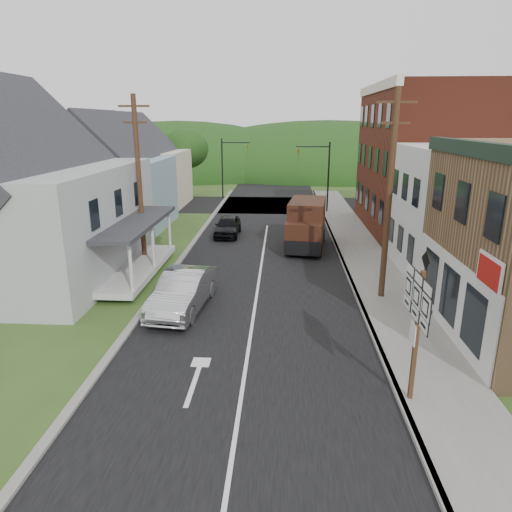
% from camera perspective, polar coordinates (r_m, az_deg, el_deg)
% --- Properties ---
extents(ground, '(120.00, 120.00, 0.00)m').
position_cam_1_polar(ground, '(17.70, -0.57, -9.18)').
color(ground, '#2D4719').
rests_on(ground, ground).
extents(road, '(9.00, 90.00, 0.02)m').
position_cam_1_polar(road, '(27.05, 0.85, 0.05)').
color(road, black).
rests_on(road, ground).
extents(cross_road, '(60.00, 9.00, 0.02)m').
position_cam_1_polar(cross_road, '(43.61, 1.82, 6.40)').
color(cross_road, black).
rests_on(cross_road, ground).
extents(sidewalk_right, '(2.80, 55.00, 0.15)m').
position_cam_1_polar(sidewalk_right, '(25.55, 13.99, -1.28)').
color(sidewalk_right, slate).
rests_on(sidewalk_right, ground).
extents(curb_right, '(0.20, 55.00, 0.15)m').
position_cam_1_polar(curb_right, '(25.33, 10.99, -1.24)').
color(curb_right, slate).
rests_on(curb_right, ground).
extents(curb_left, '(0.30, 55.00, 0.12)m').
position_cam_1_polar(curb_left, '(25.74, -9.74, -0.92)').
color(curb_left, slate).
rests_on(curb_left, ground).
extents(storefront_white, '(8.00, 7.00, 6.50)m').
position_cam_1_polar(storefront_white, '(25.92, 26.54, 4.96)').
color(storefront_white, silver).
rests_on(storefront_white, ground).
extents(storefront_red, '(8.00, 12.00, 10.00)m').
position_cam_1_polar(storefront_red, '(34.56, 20.87, 11.05)').
color(storefront_red, maroon).
rests_on(storefront_red, ground).
extents(house_gray, '(10.20, 12.24, 8.35)m').
position_cam_1_polar(house_gray, '(25.75, -27.52, 7.00)').
color(house_gray, '#B0B4B6').
rests_on(house_gray, ground).
extents(house_blue, '(7.14, 8.16, 7.28)m').
position_cam_1_polar(house_blue, '(35.29, -17.00, 9.35)').
color(house_blue, '#829AB2').
rests_on(house_blue, ground).
extents(house_cream, '(7.14, 8.16, 7.28)m').
position_cam_1_polar(house_cream, '(43.94, -13.62, 10.89)').
color(house_cream, beige).
rests_on(house_cream, ground).
extents(utility_pole_right, '(1.60, 0.26, 9.00)m').
position_cam_1_polar(utility_pole_right, '(20.16, 16.32, 7.25)').
color(utility_pole_right, '#472D19').
rests_on(utility_pole_right, ground).
extents(utility_pole_left, '(1.60, 0.26, 9.00)m').
position_cam_1_polar(utility_pole_left, '(25.27, -14.40, 9.16)').
color(utility_pole_left, '#472D19').
rests_on(utility_pole_left, ground).
extents(traffic_signal_right, '(2.87, 0.20, 6.00)m').
position_cam_1_polar(traffic_signal_right, '(39.73, 8.05, 10.73)').
color(traffic_signal_right, black).
rests_on(traffic_signal_right, ground).
extents(traffic_signal_left, '(2.87, 0.20, 6.00)m').
position_cam_1_polar(traffic_signal_left, '(46.89, -3.39, 11.73)').
color(traffic_signal_left, black).
rests_on(traffic_signal_left, ground).
extents(tree_left_c, '(5.80, 5.80, 8.41)m').
position_cam_1_polar(tree_left_c, '(41.18, -26.58, 12.44)').
color(tree_left_c, '#382616').
rests_on(tree_left_c, ground).
extents(tree_left_d, '(4.80, 4.80, 6.94)m').
position_cam_1_polar(tree_left_d, '(49.04, -8.82, 13.10)').
color(tree_left_d, '#382616').
rests_on(tree_left_d, ground).
extents(forested_ridge, '(90.00, 30.00, 16.00)m').
position_cam_1_polar(forested_ridge, '(71.33, 2.44, 10.36)').
color(forested_ridge, black).
rests_on(forested_ridge, ground).
extents(silver_sedan, '(2.28, 5.14, 1.64)m').
position_cam_1_polar(silver_sedan, '(19.40, -9.07, -4.39)').
color(silver_sedan, silver).
rests_on(silver_sedan, ground).
extents(dark_sedan, '(1.67, 4.03, 1.37)m').
position_cam_1_polar(dark_sedan, '(31.66, -3.56, 3.75)').
color(dark_sedan, black).
rests_on(dark_sedan, ground).
extents(delivery_van, '(2.76, 5.48, 2.94)m').
position_cam_1_polar(delivery_van, '(28.53, 6.30, 3.91)').
color(delivery_van, black).
rests_on(delivery_van, ground).
extents(route_sign_cluster, '(0.19, 2.17, 3.79)m').
position_cam_1_polar(route_sign_cluster, '(13.08, 19.41, -7.32)').
color(route_sign_cluster, '#472D19').
rests_on(route_sign_cluster, sidewalk_right).
extents(warning_sign, '(0.16, 0.74, 2.71)m').
position_cam_1_polar(warning_sign, '(19.15, 20.40, -2.17)').
color(warning_sign, black).
rests_on(warning_sign, sidewalk_right).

